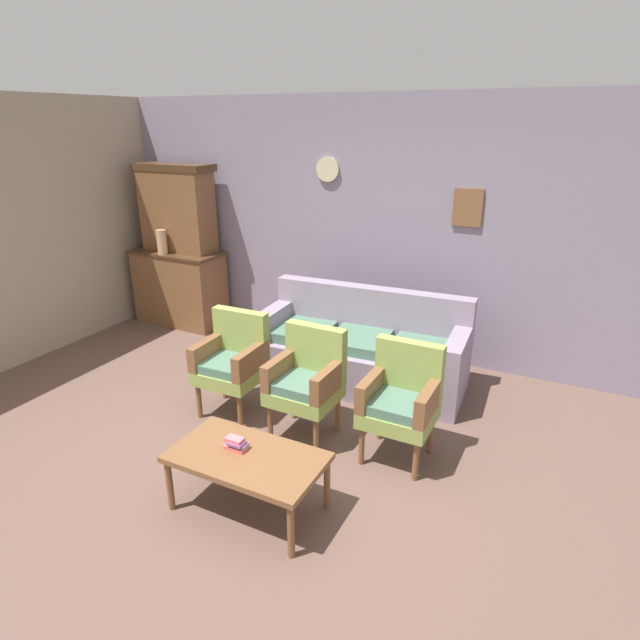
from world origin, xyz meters
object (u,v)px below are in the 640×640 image
armchair_row_middle (233,359)px  book_stack_on_table (236,444)px  armchair_by_doorway (307,378)px  side_cabinet (180,287)px  vase_on_cabinet (162,242)px  floral_couch (361,351)px  armchair_near_couch_end (401,398)px  coffee_table (247,461)px

armchair_row_middle → book_stack_on_table: bearing=-53.4°
armchair_by_doorway → book_stack_on_table: (-0.01, -0.97, -0.04)m
armchair_row_middle → book_stack_on_table: 1.24m
side_cabinet → armchair_by_doorway: (2.64, -1.54, 0.03)m
vase_on_cabinet → armchair_by_doorway: vase_on_cabinet is taller
floral_couch → armchair_near_couch_end: 1.26m
armchair_by_doorway → armchair_row_middle: bearing=177.9°
armchair_row_middle → armchair_by_doorway: same height
vase_on_cabinet → book_stack_on_table: bearing=-40.9°
armchair_row_middle → coffee_table: (0.84, -1.02, -0.12)m
coffee_table → armchair_near_couch_end: bearing=56.1°
vase_on_cabinet → coffee_table: size_ratio=0.29×
armchair_by_doorway → book_stack_on_table: bearing=-90.6°
coffee_table → book_stack_on_table: size_ratio=6.58×
coffee_table → floral_couch: bearing=91.4°
armchair_by_doorway → vase_on_cabinet: bearing=153.2°
book_stack_on_table → floral_couch: bearing=88.6°
coffee_table → book_stack_on_table: book_stack_on_table is taller
armchair_row_middle → armchair_by_doorway: size_ratio=1.00×
coffee_table → vase_on_cabinet: bearing=139.8°
floral_couch → coffee_table: size_ratio=2.05×
book_stack_on_table → armchair_by_doorway: bearing=89.4°
side_cabinet → armchair_row_middle: 2.42m
side_cabinet → armchair_near_couch_end: bearing=-23.7°
vase_on_cabinet → coffee_table: (2.78, -2.35, -0.70)m
floral_couch → side_cabinet: bearing=169.5°
floral_couch → armchair_by_doorway: (-0.04, -1.04, 0.17)m
side_cabinet → book_stack_on_table: size_ratio=7.59×
armchair_row_middle → armchair_near_couch_end: 1.53m
side_cabinet → coffee_table: bearing=-42.9°
book_stack_on_table → armchair_row_middle: bearing=126.6°
vase_on_cabinet → book_stack_on_table: size_ratio=1.91×
armchair_near_couch_end → coffee_table: (-0.69, -1.03, -0.12)m
side_cabinet → armchair_by_doorway: size_ratio=1.28×
vase_on_cabinet → armchair_by_doorway: (2.69, -1.36, -0.58)m
vase_on_cabinet → floral_couch: bearing=-6.6°
armchair_row_middle → armchair_near_couch_end: (1.53, 0.01, 0.00)m
side_cabinet → armchair_row_middle: side_cabinet is taller
floral_couch → armchair_by_doorway: size_ratio=2.28×
vase_on_cabinet → floral_couch: size_ratio=0.14×
book_stack_on_table → side_cabinet: bearing=136.4°
side_cabinet → floral_couch: bearing=-10.5°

